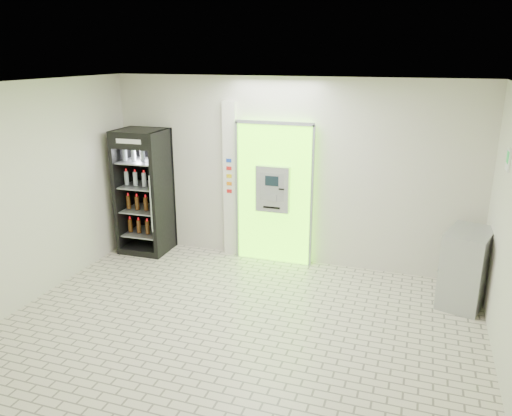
% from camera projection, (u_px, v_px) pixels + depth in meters
% --- Properties ---
extents(ground, '(6.00, 6.00, 0.00)m').
position_uv_depth(ground, '(234.00, 334.00, 6.19)').
color(ground, beige).
rests_on(ground, ground).
extents(room_shell, '(6.00, 6.00, 6.00)m').
position_uv_depth(room_shell, '(232.00, 191.00, 5.64)').
color(room_shell, beige).
rests_on(room_shell, ground).
extents(atm_assembly, '(1.30, 0.24, 2.33)m').
position_uv_depth(atm_assembly, '(274.00, 192.00, 8.09)').
color(atm_assembly, '#65ED13').
rests_on(atm_assembly, ground).
extents(pillar, '(0.22, 0.11, 2.60)m').
position_uv_depth(pillar, '(230.00, 180.00, 8.32)').
color(pillar, silver).
rests_on(pillar, ground).
extents(beverage_cooler, '(0.81, 0.76, 2.13)m').
position_uv_depth(beverage_cooler, '(145.00, 194.00, 8.57)').
color(beverage_cooler, black).
rests_on(beverage_cooler, ground).
extents(steel_cabinet, '(0.75, 0.92, 1.07)m').
position_uv_depth(steel_cabinet, '(466.00, 268.00, 6.79)').
color(steel_cabinet, '#A1A4A8').
rests_on(steel_cabinet, ground).
extents(exit_sign, '(0.02, 0.22, 0.26)m').
position_uv_depth(exit_sign, '(508.00, 160.00, 5.92)').
color(exit_sign, white).
rests_on(exit_sign, room_shell).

